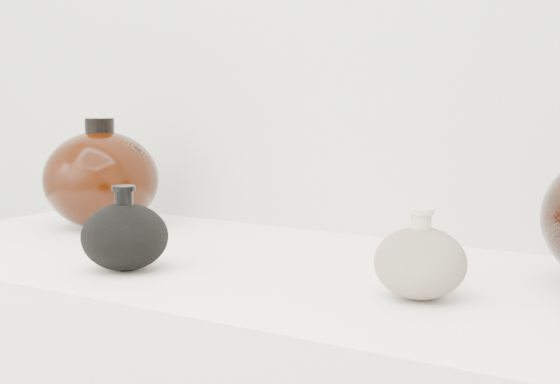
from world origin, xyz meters
The scene contains 3 objects.
black_gourd_vase centered at (-0.14, 0.82, 0.94)m, with size 0.11×0.11×0.11m.
cream_gourd_vase centered at (0.23, 0.89, 0.94)m, with size 0.10×0.10×0.10m.
left_round_pot centered at (-0.39, 1.04, 0.98)m, with size 0.25×0.25×0.18m.
Camera 1 is at (0.54, 0.09, 1.13)m, focal length 50.00 mm.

